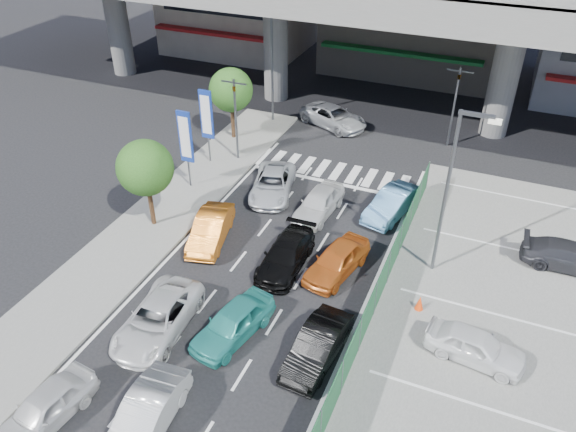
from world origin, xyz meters
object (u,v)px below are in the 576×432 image
at_px(tree_far, 231,90).
at_px(signboard_far, 207,117).
at_px(van_white_back_left, 44,408).
at_px(parked_sedan_dgrey, 570,256).
at_px(tree_near, 145,168).
at_px(taxi_teal_mid, 233,323).
at_px(sedan_black_mid, 286,255).
at_px(kei_truck_front_right, 392,204).
at_px(sedan_white_mid_left, 158,318).
at_px(taxi_orange_right, 337,260).
at_px(traffic_light_left, 235,100).
at_px(hatch_black_mid_right, 317,346).
at_px(taxi_orange_left, 211,229).
at_px(parked_sedan_white, 475,346).
at_px(crossing_wagon_silver, 334,117).
at_px(sedan_white_front_mid, 319,203).
at_px(hatch_white_back_mid, 146,416).
at_px(street_lamp_right, 452,182).
at_px(traffic_light_right, 457,88).
at_px(street_lamp_left, 274,55).
at_px(signboard_near, 186,139).
at_px(traffic_cone, 420,303).
at_px(wagon_silver_front_left, 272,184).

bearing_deg(tree_far, signboard_far, -86.74).
height_order(van_white_back_left, parked_sedan_dgrey, van_white_back_left).
bearing_deg(tree_near, taxi_teal_mid, -35.66).
bearing_deg(van_white_back_left, sedan_black_mid, 75.84).
bearing_deg(kei_truck_front_right, sedan_white_mid_left, -104.94).
bearing_deg(tree_far, taxi_orange_right, -44.15).
distance_m(traffic_light_left, sedan_white_mid_left, 15.06).
bearing_deg(hatch_black_mid_right, parked_sedan_dgrey, 52.15).
relative_size(taxi_orange_left, parked_sedan_white, 1.10).
relative_size(sedan_black_mid, crossing_wagon_silver, 0.90).
bearing_deg(tree_far, taxi_teal_mid, -62.61).
height_order(sedan_white_front_mid, kei_truck_front_right, same).
bearing_deg(taxi_orange_right, crossing_wagon_silver, 122.09).
distance_m(van_white_back_left, sedan_white_front_mid, 16.21).
xyz_separation_m(van_white_back_left, taxi_orange_left, (0.09, 11.35, 0.03)).
bearing_deg(hatch_white_back_mid, parked_sedan_dgrey, 43.92).
bearing_deg(taxi_orange_right, street_lamp_right, 37.07).
xyz_separation_m(hatch_white_back_mid, parked_sedan_dgrey, (13.10, 14.84, -0.00)).
relative_size(traffic_light_right, taxi_orange_left, 1.24).
distance_m(street_lamp_right, parked_sedan_white, 6.71).
relative_size(street_lamp_left, crossing_wagon_silver, 1.63).
relative_size(signboard_near, sedan_white_mid_left, 0.97).
xyz_separation_m(parked_sedan_dgrey, traffic_cone, (-5.79, -5.48, -0.27)).
bearing_deg(van_white_back_left, parked_sedan_dgrey, 51.28).
bearing_deg(crossing_wagon_silver, kei_truck_front_right, -122.17).
bearing_deg(crossing_wagon_silver, street_lamp_left, 125.59).
distance_m(taxi_orange_right, crossing_wagon_silver, 15.73).
distance_m(street_lamp_left, parked_sedan_white, 23.43).
bearing_deg(parked_sedan_dgrey, taxi_orange_right, 112.78).
distance_m(taxi_teal_mid, traffic_cone, 7.93).
relative_size(sedan_white_mid_left, parked_sedan_dgrey, 1.12).
distance_m(signboard_far, traffic_cone, 16.82).
bearing_deg(wagon_silver_front_left, traffic_light_left, 127.46).
xyz_separation_m(tree_near, parked_sedan_white, (16.48, -2.81, -2.68)).
distance_m(tree_far, taxi_teal_mid, 18.00).
distance_m(sedan_white_mid_left, traffic_cone, 10.91).
relative_size(tree_far, sedan_white_mid_left, 0.99).
distance_m(signboard_far, sedan_black_mid, 11.33).
xyz_separation_m(signboard_far, wagon_silver_front_left, (5.03, -1.84, -2.42)).
relative_size(traffic_light_right, signboard_near, 1.11).
bearing_deg(signboard_far, sedan_white_front_mid, -18.45).
relative_size(street_lamp_left, hatch_black_mid_right, 1.97).
xyz_separation_m(street_lamp_right, traffic_cone, (-0.18, -2.94, -4.36)).
height_order(taxi_orange_left, sedan_black_mid, taxi_orange_left).
relative_size(wagon_silver_front_left, kei_truck_front_right, 1.10).
bearing_deg(kei_truck_front_right, parked_sedan_white, -43.62).
height_order(van_white_back_left, taxi_orange_left, taxi_orange_left).
height_order(sedan_white_mid_left, parked_sedan_white, parked_sedan_white).
relative_size(traffic_light_left, traffic_cone, 7.40).
bearing_deg(street_lamp_right, traffic_light_left, 155.84).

